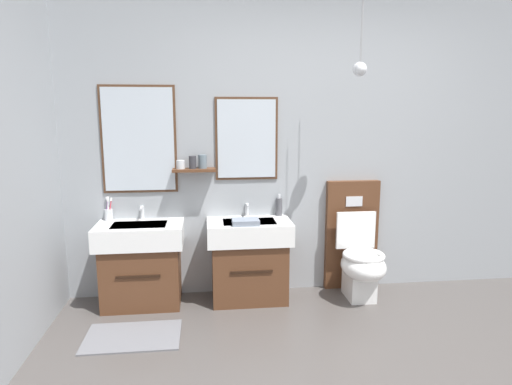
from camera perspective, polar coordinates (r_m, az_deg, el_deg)
name	(u,v)px	position (r m, az deg, el deg)	size (l,w,h in m)	color
wall_back	(313,149)	(4.00, 7.35, 5.58)	(4.60, 0.63, 2.56)	#999EA3
bath_mat	(133,337)	(3.48, -15.58, -17.44)	(0.68, 0.44, 0.01)	slate
vanity_sink_left	(141,262)	(3.87, -14.53, -8.64)	(0.71, 0.46, 0.70)	#56331E
tap_on_left_sink	(142,211)	(3.91, -14.48, -2.32)	(0.03, 0.13, 0.11)	silver
vanity_sink_right	(249,258)	(3.84, -0.91, -8.41)	(0.71, 0.46, 0.70)	#56331E
tap_on_right_sink	(247,208)	(3.89, -1.16, -2.06)	(0.03, 0.13, 0.11)	silver
toilet	(357,254)	(4.03, 12.89, -7.69)	(0.48, 0.63, 1.00)	#56331E
toothbrush_cup	(109,213)	(3.95, -18.44, -2.57)	(0.07, 0.07, 0.20)	silver
soap_dispenser	(279,206)	(3.92, 2.98, -1.79)	(0.06, 0.06, 0.19)	#4C4C51
folded_hand_towel	(246,222)	(3.62, -1.36, -3.80)	(0.22, 0.16, 0.04)	gray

